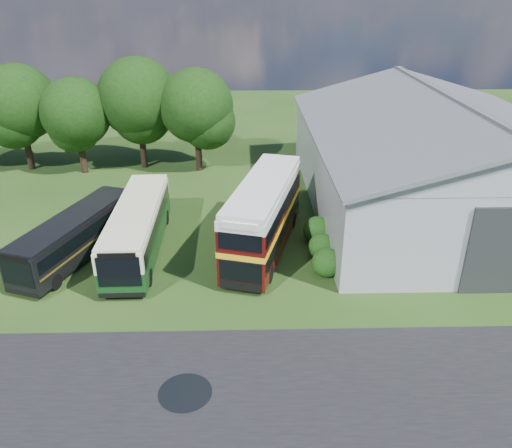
{
  "coord_description": "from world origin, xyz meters",
  "views": [
    {
      "loc": [
        1.01,
        -18.27,
        14.99
      ],
      "look_at": [
        1.65,
        8.0,
        2.26
      ],
      "focal_mm": 35.0,
      "sensor_mm": 36.0,
      "label": 1
    }
  ],
  "objects_px": {
    "bus_green_single": "(138,228)",
    "bus_dark_single": "(76,235)",
    "storage_shed": "(439,150)",
    "bus_maroon_double": "(264,217)"
  },
  "relations": [
    {
      "from": "bus_maroon_double",
      "to": "bus_dark_single",
      "type": "distance_m",
      "value": 11.28
    },
    {
      "from": "storage_shed",
      "to": "bus_maroon_double",
      "type": "height_order",
      "value": "storage_shed"
    },
    {
      "from": "bus_green_single",
      "to": "bus_dark_single",
      "type": "relative_size",
      "value": 1.11
    },
    {
      "from": "storage_shed",
      "to": "bus_maroon_double",
      "type": "relative_size",
      "value": 2.29
    },
    {
      "from": "bus_green_single",
      "to": "bus_dark_single",
      "type": "height_order",
      "value": "bus_green_single"
    },
    {
      "from": "storage_shed",
      "to": "bus_green_single",
      "type": "height_order",
      "value": "storage_shed"
    },
    {
      "from": "storage_shed",
      "to": "bus_green_single",
      "type": "xyz_separation_m",
      "value": [
        -20.49,
        -7.02,
        -2.55
      ]
    },
    {
      "from": "bus_green_single",
      "to": "bus_maroon_double",
      "type": "xyz_separation_m",
      "value": [
        7.63,
        0.06,
        0.63
      ]
    },
    {
      "from": "bus_green_single",
      "to": "bus_maroon_double",
      "type": "bearing_deg",
      "value": -0.52
    },
    {
      "from": "bus_dark_single",
      "to": "bus_maroon_double",
      "type": "bearing_deg",
      "value": 22.04
    }
  ]
}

